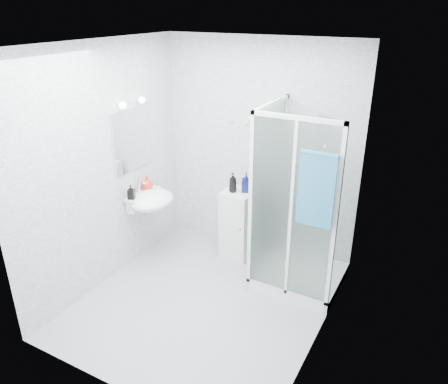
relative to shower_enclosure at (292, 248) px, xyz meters
The scene contains 12 objects.
room 1.33m from the shower_enclosure, 131.13° to the right, with size 2.40×2.60×2.60m.
shower_enclosure is the anchor object (origin of this frame).
wall_basin 1.72m from the shower_enclosure, 169.19° to the right, with size 0.46×0.56×0.35m.
mirror 2.16m from the shower_enclosure, behind, with size 0.02×0.60×0.70m, color white.
vanity_lights 2.35m from the shower_enclosure, behind, with size 0.10×0.40×0.08m.
wall_hooks 1.57m from the shower_enclosure, 151.98° to the left, with size 0.23×0.06×0.03m.
storage_cabinet 0.83m from the shower_enclosure, 161.72° to the left, with size 0.38×0.39×0.86m.
hand_towel 1.06m from the shower_enclosure, 51.29° to the right, with size 0.34×0.05×0.72m.
shampoo_bottle_a 1.03m from the shower_enclosure, 165.44° to the left, with size 0.09×0.09×0.24m, color black.
shampoo_bottle_b 0.94m from the shower_enclosure, 156.82° to the left, with size 0.10×0.11×0.23m, color #0C1148.
soap_dispenser_orange 1.85m from the shower_enclosure, behind, with size 0.14×0.14×0.18m, color red.
soap_dispenser_black 1.90m from the shower_enclosure, 164.00° to the right, with size 0.08×0.08×0.17m, color black.
Camera 1 is at (1.98, -3.21, 2.91)m, focal length 35.00 mm.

